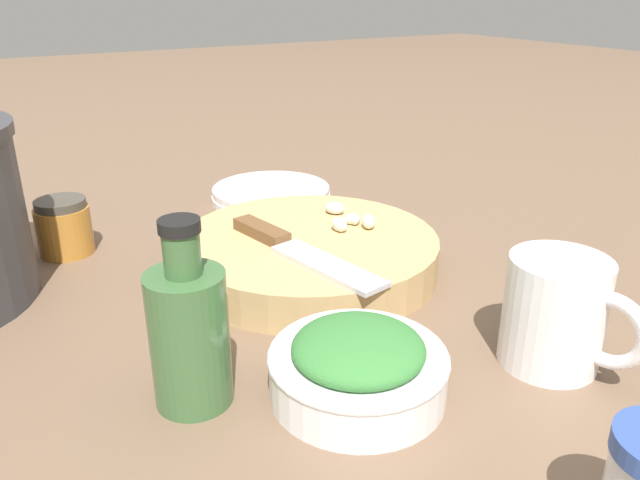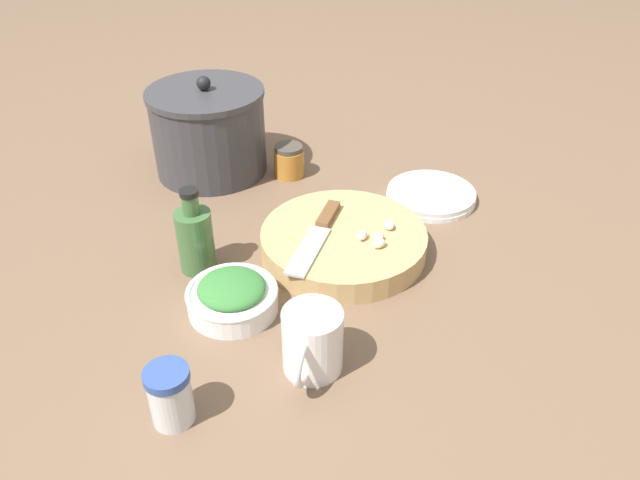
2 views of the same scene
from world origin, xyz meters
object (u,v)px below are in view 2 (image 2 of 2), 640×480
object	(u,v)px
cutting_board	(344,242)
coffee_mug	(312,342)
herb_bowl	(232,296)
spice_jar	(170,395)
chef_knife	(318,233)
oil_bottle	(195,238)
plate_stack	(431,195)
honey_jar	(289,161)
stock_pot	(209,131)
garlic_cloves	(378,235)

from	to	relation	value
cutting_board	coffee_mug	bearing A→B (deg)	-162.07
herb_bowl	spice_jar	size ratio (longest dim) A/B	1.70
chef_knife	herb_bowl	distance (m)	0.19
cutting_board	oil_bottle	world-z (taller)	oil_bottle
chef_knife	plate_stack	world-z (taller)	chef_knife
herb_bowl	honey_jar	size ratio (longest dim) A/B	2.11
cutting_board	stock_pot	xyz separation A→B (m)	(0.13, 0.38, 0.07)
herb_bowl	stock_pot	size ratio (longest dim) A/B	0.60
chef_knife	herb_bowl	world-z (taller)	herb_bowl
honey_jar	oil_bottle	xyz separation A→B (m)	(-0.35, -0.03, 0.03)
plate_stack	stock_pot	world-z (taller)	stock_pot
garlic_cloves	herb_bowl	distance (m)	0.27
coffee_mug	stock_pot	bearing A→B (deg)	49.47
garlic_cloves	herb_bowl	xyz separation A→B (m)	(-0.23, 0.14, -0.02)
cutting_board	plate_stack	bearing A→B (deg)	-16.86
honey_jar	chef_knife	bearing A→B (deg)	-139.16
garlic_cloves	plate_stack	size ratio (longest dim) A/B	0.50
coffee_mug	garlic_cloves	bearing A→B (deg)	5.45
oil_bottle	stock_pot	xyz separation A→B (m)	(0.29, 0.19, 0.03)
plate_stack	stock_pot	xyz separation A→B (m)	(-0.11, 0.45, 0.08)
chef_knife	garlic_cloves	bearing A→B (deg)	-168.38
cutting_board	stock_pot	world-z (taller)	stock_pot
honey_jar	plate_stack	bearing A→B (deg)	-80.99
spice_jar	coffee_mug	bearing A→B (deg)	-35.02
garlic_cloves	coffee_mug	xyz separation A→B (m)	(-0.27, -0.03, -0.00)
oil_bottle	garlic_cloves	bearing A→B (deg)	-56.48
plate_stack	oil_bottle	xyz separation A→B (m)	(-0.39, 0.26, 0.05)
cutting_board	garlic_cloves	distance (m)	0.07
coffee_mug	spice_jar	bearing A→B (deg)	144.98
cutting_board	stock_pot	bearing A→B (deg)	70.69
coffee_mug	plate_stack	size ratio (longest dim) A/B	0.68
cutting_board	stock_pot	size ratio (longest dim) A/B	1.21
honey_jar	spice_jar	bearing A→B (deg)	-162.13
chef_knife	garlic_cloves	distance (m)	0.10
garlic_cloves	oil_bottle	bearing A→B (deg)	123.52
plate_stack	herb_bowl	bearing A→B (deg)	161.46
cutting_board	oil_bottle	bearing A→B (deg)	129.11
garlic_cloves	coffee_mug	world-z (taller)	coffee_mug
herb_bowl	stock_pot	xyz separation A→B (m)	(0.35, 0.30, 0.06)
spice_jar	cutting_board	bearing A→B (deg)	-3.49
chef_knife	stock_pot	bearing A→B (deg)	-35.60
stock_pot	oil_bottle	bearing A→B (deg)	-147.21
chef_knife	herb_bowl	xyz separation A→B (m)	(-0.19, 0.05, -0.02)
spice_jar	stock_pot	size ratio (longest dim) A/B	0.35
cutting_board	chef_knife	bearing A→B (deg)	129.13
spice_jar	coffee_mug	distance (m)	0.19
plate_stack	cutting_board	bearing A→B (deg)	163.14
cutting_board	spice_jar	bearing A→B (deg)	176.51
plate_stack	stock_pot	size ratio (longest dim) A/B	0.74
cutting_board	honey_jar	bearing A→B (deg)	49.48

